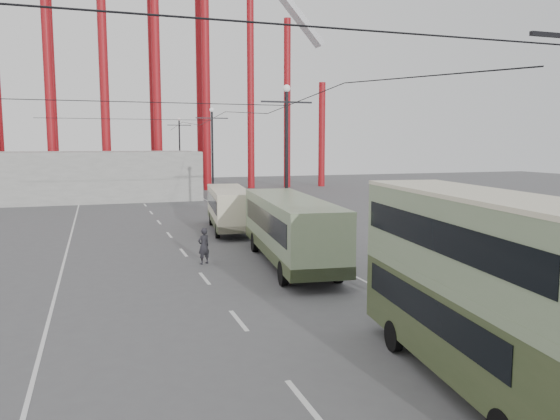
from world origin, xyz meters
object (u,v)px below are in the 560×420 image
object	(u,v)px
single_decker_green	(290,227)
pedestrian	(204,246)
single_decker_cream	(229,207)
double_decker_bus	(477,279)

from	to	relation	value
single_decker_green	pedestrian	size ratio (longest dim) A/B	6.55
single_decker_green	single_decker_cream	size ratio (longest dim) A/B	1.25
pedestrian	single_decker_green	bearing A→B (deg)	133.69
double_decker_bus	single_decker_cream	world-z (taller)	double_decker_bus
single_decker_cream	pedestrian	bearing A→B (deg)	-102.68
single_decker_green	single_decker_cream	world-z (taller)	single_decker_green
double_decker_bus	single_decker_cream	size ratio (longest dim) A/B	0.96
double_decker_bus	pedestrian	world-z (taller)	double_decker_bus
pedestrian	single_decker_cream	bearing A→B (deg)	-136.83
double_decker_bus	single_decker_cream	distance (m)	25.18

